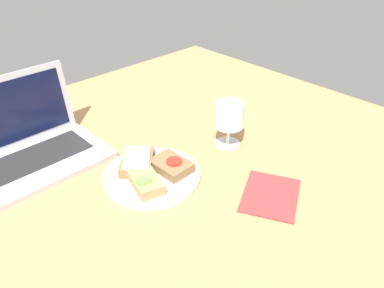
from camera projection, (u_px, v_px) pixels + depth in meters
wooden_table at (192, 169)px, 100.16cm from camera, size 140.00×140.00×3.00cm
plate at (152, 176)px, 94.07cm from camera, size 24.31×24.31×1.26cm
sandwich_with_cucumber at (146, 182)px, 88.70cm from camera, size 8.88×11.82×3.06cm
sandwich_with_tomato at (171, 165)px, 94.59cm from camera, size 7.65×10.24×2.91cm
sandwich_with_cheese at (137, 161)px, 95.61cm from camera, size 13.42×13.38×3.15cm
wine_glass at (228, 116)px, 102.97cm from camera, size 8.23×8.23×12.96cm
laptop at (27, 146)px, 98.66cm from camera, size 35.98×25.06×21.17cm
napkin at (270, 195)px, 88.42cm from camera, size 19.98×18.51×0.40cm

